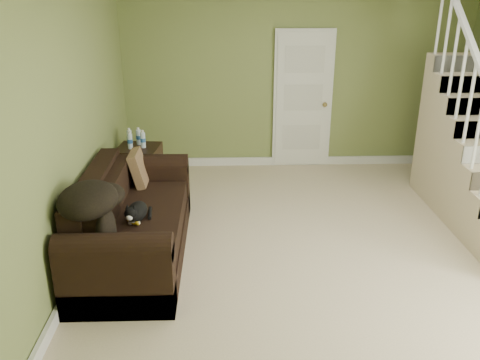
{
  "coord_description": "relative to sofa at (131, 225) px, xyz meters",
  "views": [
    {
      "loc": [
        -1.06,
        -4.6,
        2.67
      ],
      "look_at": [
        -0.9,
        0.18,
        0.76
      ],
      "focal_mm": 38.0,
      "sensor_mm": 36.0,
      "label": 1
    }
  ],
  "objects": [
    {
      "name": "floor",
      "position": [
        2.02,
        -0.05,
        -0.34
      ],
      "size": [
        5.0,
        5.5,
        0.01
      ],
      "primitive_type": "cube",
      "color": "#BFAE8A",
      "rests_on": "ground"
    },
    {
      "name": "wall_back",
      "position": [
        2.02,
        2.7,
        0.96
      ],
      "size": [
        5.0,
        0.04,
        2.6
      ],
      "primitive_type": "cube",
      "color": "olive",
      "rests_on": "floor"
    },
    {
      "name": "wall_front",
      "position": [
        2.02,
        -2.8,
        0.96
      ],
      "size": [
        5.0,
        0.04,
        2.6
      ],
      "primitive_type": "cube",
      "color": "olive",
      "rests_on": "floor"
    },
    {
      "name": "wall_left",
      "position": [
        -0.48,
        -0.05,
        0.96
      ],
      "size": [
        0.04,
        5.5,
        2.6
      ],
      "primitive_type": "cube",
      "color": "olive",
      "rests_on": "floor"
    },
    {
      "name": "baseboard_back",
      "position": [
        2.02,
        2.67,
        -0.28
      ],
      "size": [
        5.0,
        0.04,
        0.12
      ],
      "primitive_type": "cube",
      "color": "white",
      "rests_on": "floor"
    },
    {
      "name": "baseboard_left",
      "position": [
        -0.45,
        -0.05,
        -0.28
      ],
      "size": [
        0.04,
        5.5,
        0.12
      ],
      "primitive_type": "cube",
      "color": "white",
      "rests_on": "floor"
    },
    {
      "name": "door",
      "position": [
        2.12,
        2.66,
        0.67
      ],
      "size": [
        0.86,
        0.12,
        2.02
      ],
      "color": "white",
      "rests_on": "floor"
    },
    {
      "name": "sofa",
      "position": [
        0.0,
        0.0,
        0.0
      ],
      "size": [
        0.96,
        2.23,
        0.88
      ],
      "color": "black",
      "rests_on": "floor"
    },
    {
      "name": "side_table",
      "position": [
        -0.16,
        1.66,
        -0.01
      ],
      "size": [
        0.58,
        0.58,
        0.86
      ],
      "rotation": [
        0.0,
        0.0,
        -0.11
      ],
      "color": "black",
      "rests_on": "floor"
    },
    {
      "name": "cat",
      "position": [
        0.11,
        -0.19,
        0.23
      ],
      "size": [
        0.24,
        0.5,
        0.24
      ],
      "rotation": [
        0.0,
        0.0,
        -0.16
      ],
      "color": "black",
      "rests_on": "sofa"
    },
    {
      "name": "banana",
      "position": [
        0.08,
        -0.25,
        0.17
      ],
      "size": [
        0.18,
        0.17,
        0.05
      ],
      "primitive_type": "ellipsoid",
      "rotation": [
        0.0,
        0.0,
        0.82
      ],
      "color": "gold",
      "rests_on": "sofa"
    },
    {
      "name": "throw_pillow",
      "position": [
        -0.01,
        0.78,
        0.33
      ],
      "size": [
        0.19,
        0.39,
        0.41
      ],
      "primitive_type": "cube",
      "rotation": [
        0.0,
        -0.24,
        0.0
      ],
      "color": "#4B361E",
      "rests_on": "sofa"
    },
    {
      "name": "throw_blanket",
      "position": [
        -0.21,
        -0.65,
        0.58
      ],
      "size": [
        0.54,
        0.69,
        0.27
      ],
      "primitive_type": "ellipsoid",
      "rotation": [
        0.0,
        0.0,
        0.07
      ],
      "color": "black",
      "rests_on": "sofa"
    }
  ]
}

